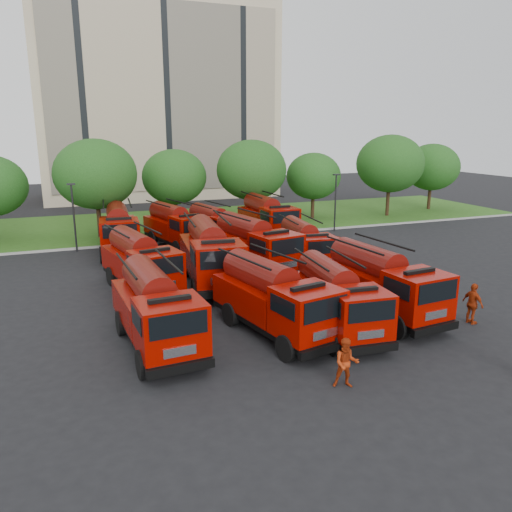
{
  "coord_description": "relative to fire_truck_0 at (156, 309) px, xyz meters",
  "views": [
    {
      "loc": [
        -10.33,
        -21.65,
        8.93
      ],
      "look_at": [
        -0.4,
        4.5,
        1.8
      ],
      "focal_mm": 35.0,
      "sensor_mm": 36.0,
      "label": 1
    }
  ],
  "objects": [
    {
      "name": "lamp_post_0",
      "position": [
        -2.71,
        19.05,
        1.24
      ],
      "size": [
        0.6,
        0.25,
        5.11
      ],
      "color": "black",
      "rests_on": "ground"
    },
    {
      "name": "fire_truck_8",
      "position": [
        0.3,
        17.45,
        0.09
      ],
      "size": [
        3.22,
        7.78,
        3.47
      ],
      "rotation": [
        0.0,
        0.0,
        -0.07
      ],
      "color": "black",
      "rests_on": "ground"
    },
    {
      "name": "tree_3",
      "position": [
        6.29,
        25.85,
        3.03
      ],
      "size": [
        5.88,
        5.88,
        7.19
      ],
      "color": "#382314",
      "rests_on": "ground"
    },
    {
      "name": "fire_truck_5",
      "position": [
        4.52,
        7.65,
        0.17
      ],
      "size": [
        3.59,
        8.23,
        3.63
      ],
      "rotation": [
        0.0,
        0.0,
        -0.11
      ],
      "color": "black",
      "rests_on": "ground"
    },
    {
      "name": "fire_truck_0",
      "position": [
        0.0,
        0.0,
        0.0
      ],
      "size": [
        3.04,
        7.38,
        3.29
      ],
      "rotation": [
        0.0,
        0.0,
        0.07
      ],
      "color": "black",
      "rests_on": "ground"
    },
    {
      "name": "lawn",
      "position": [
        7.29,
        27.85,
        -1.6
      ],
      "size": [
        70.0,
        16.0,
        0.12
      ],
      "primitive_type": "cube",
      "color": "#264C14",
      "rests_on": "ground"
    },
    {
      "name": "firefighter_4",
      "position": [
        0.92,
        5.43,
        -1.66
      ],
      "size": [
        0.99,
        0.88,
        1.69
      ],
      "primitive_type": "imported",
      "rotation": [
        0.0,
        0.0,
        2.64
      ],
      "color": "black",
      "rests_on": "ground"
    },
    {
      "name": "firefighter_2",
      "position": [
        14.33,
        -2.76,
        -1.66
      ],
      "size": [
        0.75,
        1.2,
        1.97
      ],
      "primitive_type": "imported",
      "rotation": [
        0.0,
        0.0,
        1.65
      ],
      "color": "#9D2B0C",
      "rests_on": "ground"
    },
    {
      "name": "curb",
      "position": [
        7.29,
        19.75,
        -1.59
      ],
      "size": [
        70.0,
        0.3,
        0.14
      ],
      "primitive_type": "cube",
      "color": "gray",
      "rests_on": "ground"
    },
    {
      "name": "fire_truck_6",
      "position": [
        7.83,
        9.27,
        0.1
      ],
      "size": [
        4.13,
        8.03,
        3.49
      ],
      "rotation": [
        0.0,
        0.0,
        0.2
      ],
      "color": "black",
      "rests_on": "ground"
    },
    {
      "name": "tree_6",
      "position": [
        28.29,
        23.85,
        3.83
      ],
      "size": [
        6.89,
        6.89,
        8.42
      ],
      "color": "#382314",
      "rests_on": "ground"
    },
    {
      "name": "fire_truck_4",
      "position": [
        0.49,
        7.9,
        -0.01
      ],
      "size": [
        3.87,
        7.54,
        3.28
      ],
      "rotation": [
        0.0,
        0.0,
        0.2
      ],
      "color": "black",
      "rests_on": "ground"
    },
    {
      "name": "fire_truck_9",
      "position": [
        4.63,
        18.01,
        -0.02
      ],
      "size": [
        4.13,
        7.5,
        3.24
      ],
      "rotation": [
        0.0,
        0.0,
        0.25
      ],
      "color": "black",
      "rests_on": "ground"
    },
    {
      "name": "fire_truck_10",
      "position": [
        7.62,
        17.36,
        -0.11
      ],
      "size": [
        3.79,
        7.07,
        3.06
      ],
      "rotation": [
        0.0,
        0.0,
        0.23
      ],
      "color": "black",
      "rests_on": "ground"
    },
    {
      "name": "firefighter_5",
      "position": [
        13.88,
        9.09,
        -1.66
      ],
      "size": [
        1.77,
        0.78,
        1.9
      ],
      "primitive_type": "imported",
      "rotation": [
        0.0,
        0.0,
        3.16
      ],
      "color": "#9D2B0C",
      "rests_on": "ground"
    },
    {
      "name": "fire_truck_1",
      "position": [
        5.13,
        -0.5,
        -0.0
      ],
      "size": [
        3.89,
        7.57,
        3.29
      ],
      "rotation": [
        0.0,
        0.0,
        0.21
      ],
      "color": "black",
      "rests_on": "ground"
    },
    {
      "name": "fire_truck_2",
      "position": [
        7.88,
        -1.18,
        -0.1
      ],
      "size": [
        2.98,
        6.97,
        3.09
      ],
      "rotation": [
        0.0,
        0.0,
        -0.09
      ],
      "color": "black",
      "rests_on": "ground"
    },
    {
      "name": "tree_4",
      "position": [
        13.29,
        24.35,
        3.56
      ],
      "size": [
        6.55,
        6.55,
        8.01
      ],
      "color": "#382314",
      "rests_on": "ground"
    },
    {
      "name": "tree_7",
      "position": [
        35.29,
        25.85,
        3.16
      ],
      "size": [
        6.05,
        6.05,
        7.39
      ],
      "color": "#382314",
      "rests_on": "ground"
    },
    {
      "name": "firefighter_3",
      "position": [
        11.33,
        -2.6,
        -1.66
      ],
      "size": [
        1.3,
        1.17,
        1.81
      ],
      "primitive_type": "imported",
      "rotation": [
        0.0,
        0.0,
        3.75
      ],
      "color": "black",
      "rests_on": "ground"
    },
    {
      "name": "apartment_building",
      "position": [
        9.29,
        49.79,
        10.84
      ],
      "size": [
        30.0,
        14.18,
        25.0
      ],
      "color": "beige",
      "rests_on": "ground"
    },
    {
      "name": "fire_truck_7",
      "position": [
        11.41,
        9.19,
        -0.15
      ],
      "size": [
        2.94,
        6.78,
        3.0
      ],
      "rotation": [
        0.0,
        0.0,
        -0.1
      ],
      "color": "black",
      "rests_on": "ground"
    },
    {
      "name": "fire_truck_3",
      "position": [
        10.91,
        -0.28,
        0.02
      ],
      "size": [
        3.22,
        7.52,
        3.33
      ],
      "rotation": [
        0.0,
        0.0,
        0.1
      ],
      "color": "black",
      "rests_on": "ground"
    },
    {
      "name": "fire_truck_11",
      "position": [
        12.51,
        18.51,
        0.09
      ],
      "size": [
        2.96,
        7.68,
        3.47
      ],
      "rotation": [
        0.0,
        0.0,
        0.02
      ],
      "color": "black",
      "rests_on": "ground"
    },
    {
      "name": "tree_5",
      "position": [
        20.29,
        25.35,
        2.69
      ],
      "size": [
        5.46,
        5.46,
        6.68
      ],
      "color": "#382314",
      "rests_on": "ground"
    },
    {
      "name": "ground",
      "position": [
        7.29,
        1.85,
        -1.66
      ],
      "size": [
        140.0,
        140.0,
        0.0
      ],
      "primitive_type": "plane",
      "color": "black",
      "rests_on": "ground"
    },
    {
      "name": "tree_2",
      "position": [
        -0.71,
        23.35,
        3.7
      ],
      "size": [
        6.72,
        6.72,
        8.22
      ],
      "color": "#382314",
      "rests_on": "ground"
    },
    {
      "name": "lamp_post_1",
      "position": [
        19.29,
        19.05,
        1.24
      ],
      "size": [
        0.6,
        0.25,
        5.11
      ],
      "color": "black",
      "rests_on": "ground"
    },
    {
      "name": "firefighter_1",
      "position": [
        5.67,
        -5.88,
        -1.66
      ],
      "size": [
        1.02,
        0.81,
        1.84
      ],
      "primitive_type": "imported",
      "rotation": [
        0.0,
        0.0,
        -0.41
      ],
      "color": "#9D2B0C",
      "rests_on": "ground"
    }
  ]
}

